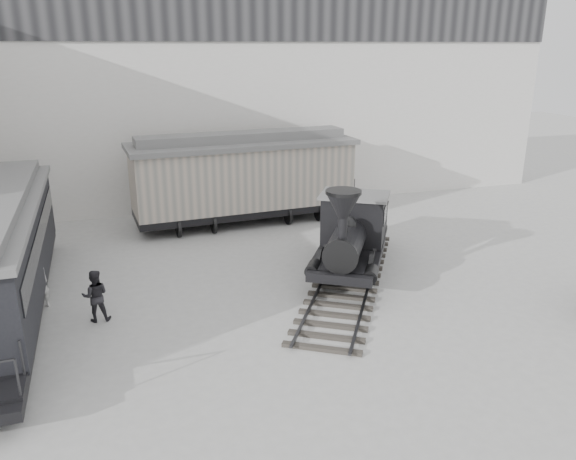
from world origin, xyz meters
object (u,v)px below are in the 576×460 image
object	(u,v)px
locomotive	(352,239)
boxcar	(243,176)
visitor_a	(39,284)
visitor_b	(95,296)

from	to	relation	value
locomotive	boxcar	distance (m)	7.60
visitor_a	locomotive	bearing A→B (deg)	141.67
boxcar	locomotive	bearing A→B (deg)	-76.69
visitor_b	boxcar	bearing A→B (deg)	-124.81
boxcar	visitor_a	xyz separation A→B (m)	(-8.11, -6.97, -1.36)
locomotive	visitor_a	size ratio (longest dim) A/B	5.90
visitor_a	visitor_b	bearing A→B (deg)	103.76
boxcar	visitor_a	world-z (taller)	boxcar
visitor_b	locomotive	bearing A→B (deg)	-169.71
visitor_a	visitor_b	world-z (taller)	visitor_a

